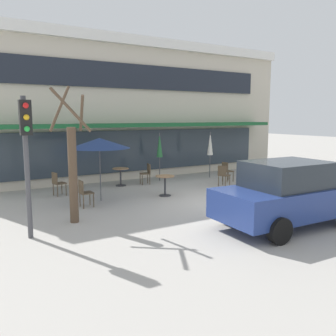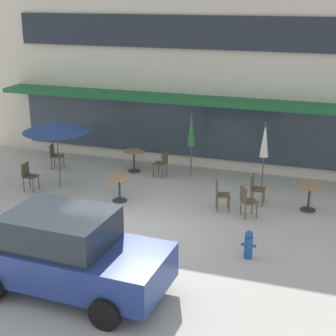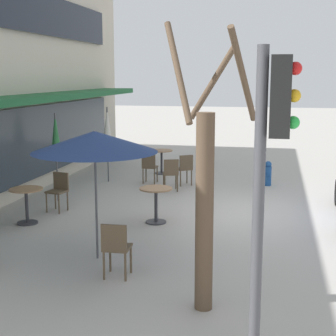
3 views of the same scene
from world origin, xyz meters
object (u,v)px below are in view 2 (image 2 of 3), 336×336
(cafe_chair_1, at_px, (28,175))
(parked_sedan, at_px, (67,253))
(cafe_table_near_wall, at_px, (119,185))
(patio_umbrella_corner_open, at_px, (192,130))
(cafe_chair_0, at_px, (247,200))
(fire_hydrant, at_px, (249,244))
(cafe_chair_3, at_px, (256,187))
(patio_umbrella_green_folded, at_px, (56,126))
(cafe_chair_2, at_px, (55,154))
(cafe_chair_4, at_px, (162,162))
(patio_umbrella_cream_folded, at_px, (265,140))
(cafe_table_by_tree, at_px, (309,194))
(cafe_chair_5, at_px, (220,193))
(cafe_table_streetside, at_px, (134,157))

(cafe_chair_1, height_order, parked_sedan, parked_sedan)
(cafe_table_near_wall, xyz_separation_m, cafe_chair_1, (-3.10, -0.10, 0.01))
(patio_umbrella_corner_open, relative_size, cafe_chair_1, 2.47)
(cafe_chair_0, distance_m, fire_hydrant, 2.37)
(cafe_chair_1, distance_m, cafe_chair_3, 7.10)
(patio_umbrella_green_folded, relative_size, patio_umbrella_corner_open, 1.00)
(patio_umbrella_green_folded, bearing_deg, cafe_chair_1, -142.96)
(cafe_chair_2, height_order, fire_hydrant, cafe_chair_2)
(cafe_chair_4, bearing_deg, patio_umbrella_cream_folded, -0.99)
(patio_umbrella_corner_open, xyz_separation_m, parked_sedan, (-0.41, -7.72, -0.75))
(cafe_chair_2, bearing_deg, parked_sedan, -57.54)
(cafe_table_by_tree, bearing_deg, patio_umbrella_corner_open, 156.60)
(cafe_chair_0, distance_m, cafe_chair_4, 4.09)
(cafe_table_near_wall, xyz_separation_m, cafe_chair_5, (3.03, 0.30, 0.01))
(cafe_chair_0, xyz_separation_m, cafe_chair_4, (-3.34, 2.37, 0.00))
(cafe_chair_1, height_order, fire_hydrant, cafe_chair_1)
(cafe_table_streetside, bearing_deg, patio_umbrella_cream_folded, -3.64)
(patio_umbrella_cream_folded, height_order, fire_hydrant, patio_umbrella_cream_folded)
(cafe_table_near_wall, distance_m, cafe_chair_0, 3.84)
(cafe_table_by_tree, distance_m, patio_umbrella_cream_folded, 2.29)
(cafe_chair_2, relative_size, cafe_chair_4, 1.00)
(patio_umbrella_corner_open, bearing_deg, cafe_chair_5, -57.45)
(patio_umbrella_cream_folded, bearing_deg, cafe_chair_4, 179.01)
(patio_umbrella_cream_folded, bearing_deg, parked_sedan, -112.02)
(cafe_table_by_tree, distance_m, cafe_chair_5, 2.55)
(patio_umbrella_green_folded, xyz_separation_m, cafe_chair_5, (5.35, -0.19, -1.50))
(cafe_chair_1, relative_size, cafe_chair_4, 1.00)
(cafe_table_streetside, distance_m, cafe_chair_2, 2.86)
(fire_hydrant, bearing_deg, cafe_chair_5, 116.81)
(patio_umbrella_green_folded, relative_size, cafe_chair_3, 2.47)
(cafe_chair_4, height_order, fire_hydrant, cafe_chair_4)
(patio_umbrella_cream_folded, xyz_separation_m, patio_umbrella_corner_open, (-2.51, 0.48, 0.00))
(cafe_chair_2, bearing_deg, cafe_table_near_wall, -31.06)
(parked_sedan, relative_size, fire_hydrant, 6.04)
(fire_hydrant, bearing_deg, parked_sedan, -142.01)
(cafe_chair_3, xyz_separation_m, cafe_chair_4, (-3.40, 1.32, 0.00))
(cafe_table_near_wall, bearing_deg, parked_sedan, -78.54)
(cafe_chair_0, height_order, fire_hydrant, cafe_chair_0)
(cafe_table_streetside, xyz_separation_m, cafe_chair_2, (-2.79, -0.60, 0.01))
(cafe_table_streetside, distance_m, patio_umbrella_green_folded, 3.14)
(patio_umbrella_green_folded, bearing_deg, parked_sedan, -58.29)
(patio_umbrella_green_folded, distance_m, patio_umbrella_cream_folded, 6.52)
(cafe_table_streetside, bearing_deg, cafe_chair_3, -18.86)
(cafe_table_streetside, relative_size, cafe_chair_1, 0.85)
(cafe_table_by_tree, bearing_deg, patio_umbrella_green_folded, -175.48)
(cafe_table_streetside, xyz_separation_m, fire_hydrant, (4.95, -4.92, -0.16))
(patio_umbrella_green_folded, relative_size, patio_umbrella_cream_folded, 1.00)
(patio_umbrella_green_folded, distance_m, cafe_chair_5, 5.56)
(cafe_table_by_tree, bearing_deg, fire_hydrant, -108.60)
(cafe_chair_0, bearing_deg, cafe_table_by_tree, 32.80)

